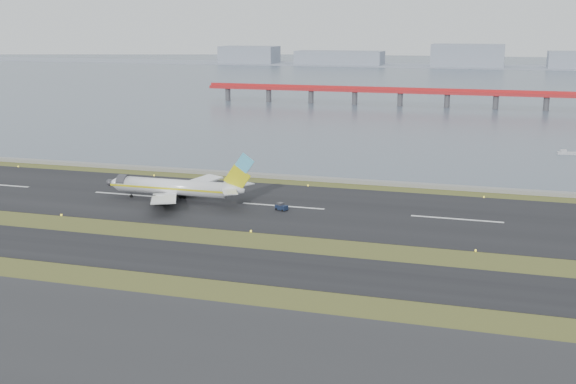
% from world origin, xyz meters
% --- Properties ---
extents(ground, '(1000.00, 1000.00, 0.00)m').
position_xyz_m(ground, '(0.00, 0.00, 0.00)').
color(ground, '#384B1B').
rests_on(ground, ground).
extents(apron_strip, '(1000.00, 50.00, 0.10)m').
position_xyz_m(apron_strip, '(0.00, -55.00, 0.05)').
color(apron_strip, '#2B2B2D').
rests_on(apron_strip, ground).
extents(taxiway_strip, '(1000.00, 18.00, 0.10)m').
position_xyz_m(taxiway_strip, '(0.00, -12.00, 0.05)').
color(taxiway_strip, black).
rests_on(taxiway_strip, ground).
extents(runway_strip, '(1000.00, 45.00, 0.10)m').
position_xyz_m(runway_strip, '(0.00, 30.00, 0.05)').
color(runway_strip, black).
rests_on(runway_strip, ground).
extents(seawall, '(1000.00, 2.50, 1.00)m').
position_xyz_m(seawall, '(0.00, 60.00, 0.50)').
color(seawall, gray).
rests_on(seawall, ground).
extents(bay_water, '(1400.00, 800.00, 1.30)m').
position_xyz_m(bay_water, '(0.00, 460.00, 0.00)').
color(bay_water, '#435160').
rests_on(bay_water, ground).
extents(red_pier, '(260.00, 5.00, 10.20)m').
position_xyz_m(red_pier, '(20.00, 250.00, 7.28)').
color(red_pier, red).
rests_on(red_pier, ground).
extents(far_shoreline, '(1400.00, 80.00, 60.50)m').
position_xyz_m(far_shoreline, '(13.62, 620.00, 6.07)').
color(far_shoreline, '#8C95A6').
rests_on(far_shoreline, ground).
extents(airliner, '(38.52, 32.89, 12.80)m').
position_xyz_m(airliner, '(-25.92, 27.36, 3.46)').
color(airliner, white).
rests_on(airliner, ground).
extents(pushback_tug, '(3.19, 2.59, 1.79)m').
position_xyz_m(pushback_tug, '(0.76, 26.23, 0.87)').
color(pushback_tug, '#141E37').
rests_on(pushback_tug, ground).
extents(workboat_near, '(6.83, 2.84, 1.61)m').
position_xyz_m(workboat_near, '(69.12, 122.96, 0.51)').
color(workboat_near, '#B8B7BC').
rests_on(workboat_near, ground).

